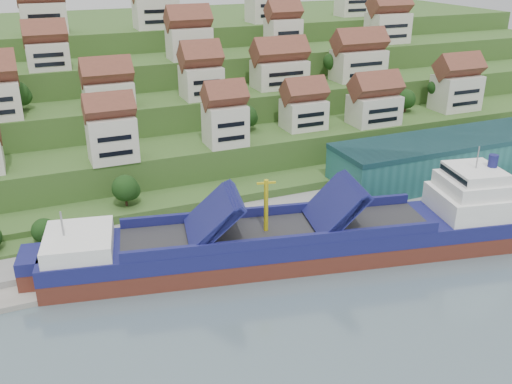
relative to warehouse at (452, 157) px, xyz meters
name	(u,v)px	position (x,y,z in m)	size (l,w,h in m)	color
ground	(285,260)	(-52.00, -17.00, -7.20)	(300.00, 300.00, 0.00)	slate
quay	(338,205)	(-32.00, -2.00, -6.10)	(180.00, 14.00, 2.20)	gray
hillside	(151,86)	(-52.00, 86.55, 3.46)	(260.00, 128.00, 31.00)	#2D4C1E
hillside_village	(192,64)	(-49.82, 44.67, 17.70)	(157.75, 65.20, 28.76)	silver
hillside_trees	(157,119)	(-63.95, 27.33, 9.23)	(143.14, 62.61, 31.65)	#1A3E14
warehouse	(452,157)	(0.00, 0.00, 0.00)	(60.00, 15.00, 10.00)	#256665
flagpole	(344,191)	(-33.89, -7.00, -0.32)	(1.28, 0.16, 8.00)	gray
cargo_ship	(302,240)	(-48.68, -17.48, -3.60)	(87.68, 30.00, 19.34)	#59261B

